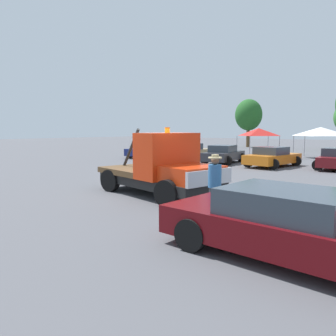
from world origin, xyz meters
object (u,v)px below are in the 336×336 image
(person_near_truck, at_px, (215,180))
(parked_car_orange, at_px, (272,157))
(tow_truck, at_px, (163,170))
(parked_car_tan, at_px, (190,152))
(parked_car_charcoal, at_px, (223,154))
(parked_car_navy, at_px, (149,150))
(canopy_tent_red, at_px, (259,132))
(foreground_car, at_px, (295,226))
(tree_center, at_px, (249,115))
(canopy_tent_white, at_px, (321,132))

(person_near_truck, distance_m, parked_car_orange, 13.77)
(tow_truck, distance_m, parked_car_orange, 12.05)
(parked_car_tan, relative_size, parked_car_charcoal, 0.98)
(parked_car_navy, distance_m, parked_car_tan, 4.12)
(tow_truck, distance_m, canopy_tent_red, 21.70)
(parked_car_navy, height_order, parked_car_tan, same)
(parked_car_tan, height_order, parked_car_orange, same)
(tow_truck, xyz_separation_m, foreground_car, (5.72, -3.29, -0.33))
(person_near_truck, height_order, tree_center, tree_center)
(parked_car_tan, relative_size, tree_center, 0.65)
(parked_car_tan, xyz_separation_m, canopy_tent_red, (2.72, 7.79, 1.60))
(person_near_truck, bearing_deg, parked_car_orange, 22.85)
(parked_car_navy, relative_size, tree_center, 0.71)
(foreground_car, relative_size, canopy_tent_white, 1.51)
(parked_car_tan, height_order, canopy_tent_white, canopy_tent_white)
(tow_truck, bearing_deg, parked_car_tan, 131.95)
(tow_truck, xyz_separation_m, canopy_tent_white, (0.71, 21.18, 1.33))
(canopy_tent_red, relative_size, canopy_tent_white, 0.88)
(parked_car_orange, relative_size, canopy_tent_red, 1.50)
(parked_car_tan, bearing_deg, canopy_tent_white, -45.22)
(parked_car_navy, bearing_deg, parked_car_charcoal, -96.17)
(foreground_car, relative_size, parked_car_charcoal, 1.19)
(parked_car_navy, xyz_separation_m, parked_car_orange, (11.45, -0.75, -0.00))
(parked_car_navy, relative_size, parked_car_tan, 1.10)
(parked_car_orange, relative_size, canopy_tent_white, 1.33)
(tow_truck, height_order, tree_center, tree_center)
(canopy_tent_red, height_order, tree_center, tree_center)
(parked_car_navy, xyz_separation_m, tree_center, (-0.30, 22.11, 3.91))
(tree_center, bearing_deg, parked_car_orange, -62.79)
(parked_car_charcoal, relative_size, canopy_tent_white, 1.27)
(person_near_truck, bearing_deg, tree_center, 32.01)
(person_near_truck, height_order, parked_car_tan, person_near_truck)
(person_near_truck, relative_size, parked_car_charcoal, 0.39)
(foreground_car, bearing_deg, canopy_tent_red, 117.92)
(parked_car_tan, bearing_deg, foreground_car, -140.05)
(tow_truck, xyz_separation_m, parked_car_navy, (-11.66, 12.80, -0.33))
(parked_car_tan, relative_size, parked_car_orange, 0.94)
(canopy_tent_white, bearing_deg, canopy_tent_red, -179.36)
(parked_car_tan, xyz_separation_m, tree_center, (-4.39, 21.58, 3.91))
(parked_car_tan, distance_m, tree_center, 22.37)
(canopy_tent_red, bearing_deg, parked_car_orange, -62.87)
(tow_truck, xyz_separation_m, canopy_tent_red, (-4.85, 21.11, 1.27))
(tow_truck, relative_size, parked_car_orange, 1.20)
(parked_car_navy, bearing_deg, parked_car_orange, -95.94)
(canopy_tent_white, bearing_deg, parked_car_tan, -136.50)
(parked_car_navy, height_order, canopy_tent_red, canopy_tent_red)
(foreground_car, distance_m, parked_car_orange, 16.43)
(parked_car_tan, relative_size, canopy_tent_red, 1.41)
(tow_truck, height_order, canopy_tent_white, canopy_tent_white)
(parked_car_orange, bearing_deg, tow_truck, -169.61)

